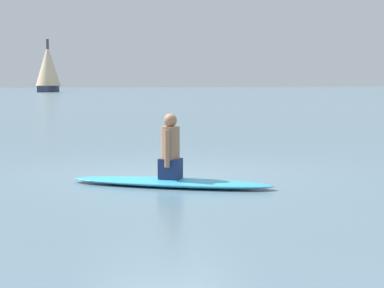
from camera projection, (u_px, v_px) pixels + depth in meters
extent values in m
plane|color=slate|center=(170.00, 176.00, 10.54)|extent=(400.00, 400.00, 0.00)
ellipsoid|color=#339EC6|center=(170.00, 182.00, 9.53)|extent=(2.50, 2.82, 0.12)
cube|color=navy|center=(170.00, 168.00, 9.51)|extent=(0.41, 0.42, 0.30)
cylinder|color=#9E7051|center=(170.00, 143.00, 9.48)|extent=(0.40, 0.40, 0.50)
sphere|color=#9E7051|center=(170.00, 120.00, 9.44)|extent=(0.20, 0.20, 0.20)
cylinder|color=#9E7051|center=(167.00, 149.00, 9.32)|extent=(0.11, 0.11, 0.55)
cylinder|color=#9E7051|center=(174.00, 146.00, 9.65)|extent=(0.11, 0.11, 0.55)
cube|color=#2D3851|center=(48.00, 89.00, 106.89)|extent=(5.96, 4.69, 1.07)
cylinder|color=#4C4238|center=(48.00, 62.00, 106.46)|extent=(0.47, 0.47, 7.82)
cone|color=beige|center=(48.00, 65.00, 106.51)|extent=(5.74, 5.74, 6.88)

